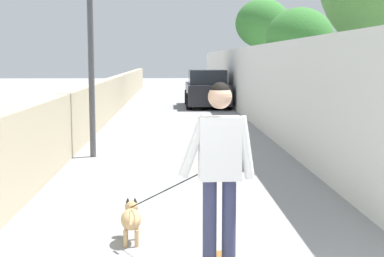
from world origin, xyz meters
TOP-DOWN VIEW (x-y plane):
  - ground_plane at (14.00, 0.00)m, footprint 80.00×80.00m
  - wall_left at (12.00, 2.40)m, footprint 48.00×0.30m
  - fence_right at (12.00, -2.40)m, footprint 48.00×0.30m
  - tree_right_far at (19.00, -3.40)m, footprint 2.17×2.17m
  - tree_right_distant at (13.00, -3.53)m, footprint 2.00×2.00m
  - lamp_post at (7.93, 1.85)m, footprint 0.36×0.36m
  - person_skateboarder at (1.52, -0.21)m, footprint 0.24×0.71m
  - dog at (2.47, 0.68)m, footprint 1.25×1.01m
  - car_near at (19.89, -1.25)m, footprint 4.08×1.80m

SIDE VIEW (x-z plane):
  - ground_plane at x=14.00m, z-range 0.00..0.00m
  - dog at x=2.47m, z-range -0.25..0.80m
  - wall_left at x=12.00m, z-range 0.00..1.31m
  - car_near at x=19.89m, z-range -0.06..1.48m
  - person_skateboarder at x=1.52m, z-range 0.23..1.94m
  - fence_right at x=12.00m, z-range 0.00..2.39m
  - tree_right_distant at x=13.00m, z-range 0.77..4.25m
  - lamp_post at x=7.93m, z-range 0.77..4.79m
  - tree_right_far at x=19.00m, z-range 1.15..5.51m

